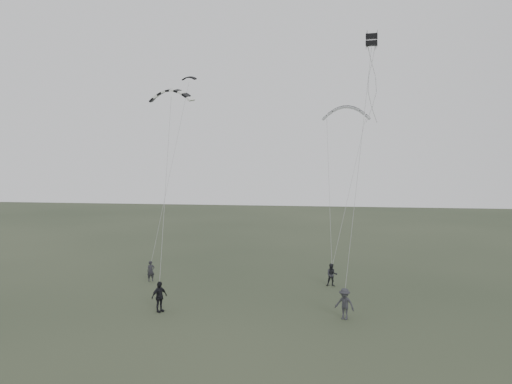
# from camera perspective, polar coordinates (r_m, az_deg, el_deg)

# --- Properties ---
(ground) EXTENTS (140.00, 140.00, 0.00)m
(ground) POSITION_cam_1_polar(r_m,az_deg,el_deg) (32.14, -3.68, -13.10)
(ground) COLOR #2D3825
(ground) RESTS_ON ground
(flyer_left) EXTENTS (0.68, 0.62, 1.57)m
(flyer_left) POSITION_cam_1_polar(r_m,az_deg,el_deg) (39.40, -11.93, -8.84)
(flyer_left) COLOR #222227
(flyer_left) RESTS_ON ground
(flyer_right) EXTENTS (0.84, 0.67, 1.67)m
(flyer_right) POSITION_cam_1_polar(r_m,az_deg,el_deg) (37.55, 8.66, -9.35)
(flyer_right) COLOR black
(flyer_right) RESTS_ON ground
(flyer_center) EXTENTS (0.99, 1.17, 1.88)m
(flyer_center) POSITION_cam_1_polar(r_m,az_deg,el_deg) (31.64, -10.99, -11.66)
(flyer_center) COLOR black
(flyer_center) RESTS_ON ground
(flyer_far) EXTENTS (1.36, 1.12, 1.83)m
(flyer_far) POSITION_cam_1_polar(r_m,az_deg,el_deg) (30.16, 10.09, -12.47)
(flyer_far) COLOR #2B2B30
(flyer_far) RESTS_ON ground
(kite_dark_small) EXTENTS (1.37, 0.78, 0.55)m
(kite_dark_small) POSITION_cam_1_polar(r_m,az_deg,el_deg) (44.85, -7.66, 12.88)
(kite_dark_small) COLOR black
(kite_dark_small) RESTS_ON flyer_left
(kite_pale_large) EXTENTS (4.19, 1.39, 1.82)m
(kite_pale_large) POSITION_cam_1_polar(r_m,az_deg,el_deg) (44.46, 10.27, 9.52)
(kite_pale_large) COLOR #96999B
(kite_pale_large) RESTS_ON flyer_right
(kite_striped) EXTENTS (3.38, 1.30, 1.43)m
(kite_striped) POSITION_cam_1_polar(r_m,az_deg,el_deg) (37.91, -9.68, 11.40)
(kite_striped) COLOR black
(kite_striped) RESTS_ON flyer_center
(kite_box) EXTENTS (0.83, 0.90, 0.84)m
(kite_box) POSITION_cam_1_polar(r_m,az_deg,el_deg) (34.48, 13.08, 16.58)
(kite_box) COLOR black
(kite_box) RESTS_ON flyer_far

